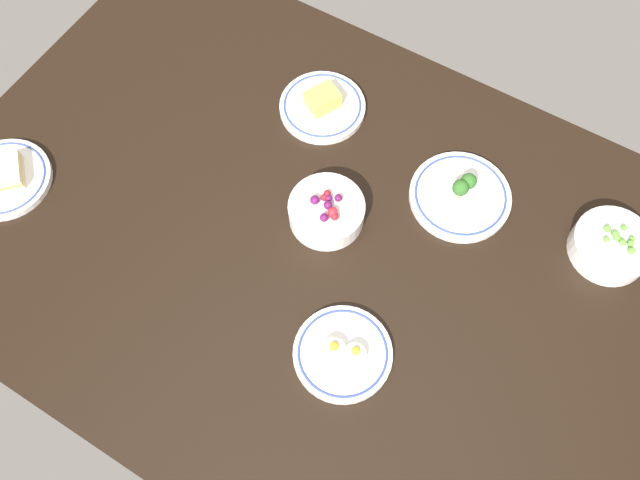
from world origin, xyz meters
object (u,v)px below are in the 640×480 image
(plate_sandwich, at_px, (3,178))
(plate_cheese, at_px, (322,106))
(plate_eggs, at_px, (343,353))
(bowl_berries, at_px, (327,211))
(plate_broccoli, at_px, (460,195))
(bowl_peas, at_px, (611,245))

(plate_sandwich, bearing_deg, plate_cheese, 46.42)
(plate_sandwich, xyz_separation_m, plate_eggs, (0.79, 0.04, -0.00))
(plate_sandwich, distance_m, bowl_berries, 0.67)
(plate_sandwich, height_order, bowl_berries, bowl_berries)
(plate_sandwich, relative_size, plate_cheese, 1.02)
(plate_cheese, bearing_deg, bowl_berries, -57.43)
(plate_broccoli, bearing_deg, plate_eggs, -95.71)
(bowl_peas, relative_size, bowl_berries, 1.01)
(bowl_berries, bearing_deg, plate_eggs, -53.35)
(plate_broccoli, bearing_deg, bowl_berries, -139.69)
(plate_eggs, bearing_deg, bowl_peas, 52.74)
(plate_eggs, relative_size, plate_cheese, 0.97)
(plate_eggs, bearing_deg, bowl_berries, 126.65)
(bowl_peas, relative_size, plate_eggs, 0.85)
(bowl_peas, xyz_separation_m, bowl_berries, (-0.51, -0.22, 0.00))
(plate_sandwich, xyz_separation_m, bowl_berries, (0.62, 0.27, 0.02))
(plate_broccoli, height_order, bowl_berries, plate_broccoli)
(plate_cheese, relative_size, bowl_berries, 1.23)
(plate_broccoli, distance_m, plate_cheese, 0.36)
(plate_sandwich, bearing_deg, plate_eggs, 2.89)
(bowl_peas, bearing_deg, plate_eggs, -127.26)
(bowl_berries, bearing_deg, plate_sandwich, -156.44)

